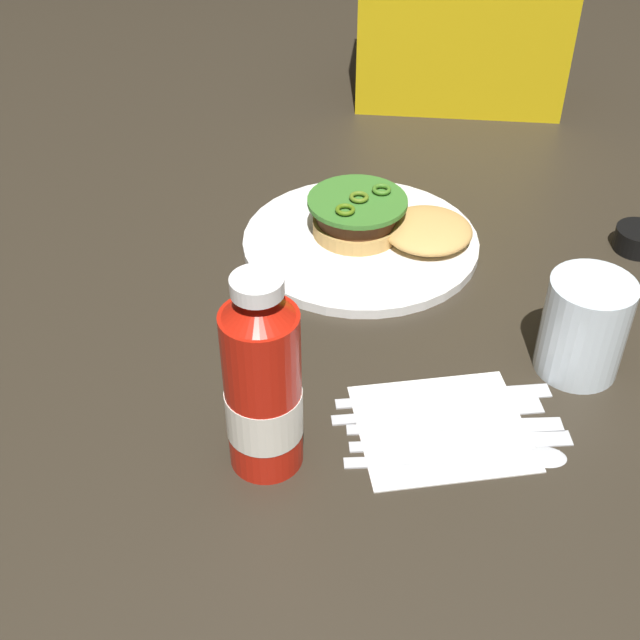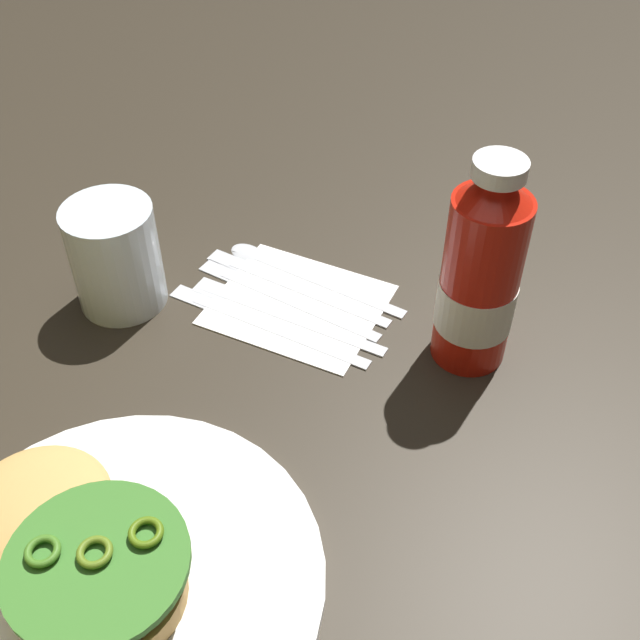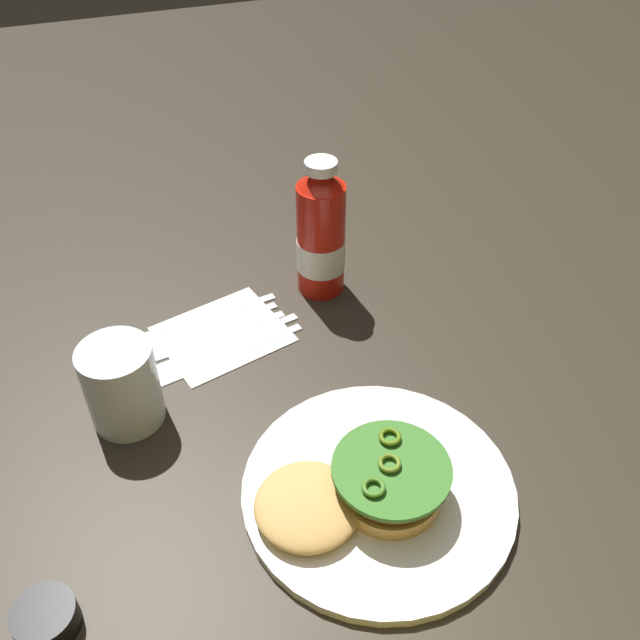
# 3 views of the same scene
# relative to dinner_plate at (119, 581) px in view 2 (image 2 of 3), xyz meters

# --- Properties ---
(ground_plane) EXTENTS (3.00, 3.00, 0.00)m
(ground_plane) POSITION_rel_dinner_plate_xyz_m (0.07, -0.14, -0.01)
(ground_plane) COLOR #2E271D
(dinner_plate) EXTENTS (0.28, 0.28, 0.01)m
(dinner_plate) POSITION_rel_dinner_plate_xyz_m (0.00, 0.00, 0.00)
(dinner_plate) COLOR white
(dinner_plate) RESTS_ON ground_plane
(burger_sandwich) EXTENTS (0.20, 0.12, 0.05)m
(burger_sandwich) POSITION_rel_dinner_plate_xyz_m (0.03, 0.01, 0.03)
(burger_sandwich) COLOR tan
(burger_sandwich) RESTS_ON dinner_plate
(ketchup_bottle) EXTENTS (0.07, 0.07, 0.20)m
(ketchup_bottle) POSITION_rel_dinner_plate_xyz_m (-0.06, -0.35, 0.08)
(ketchup_bottle) COLOR red
(ketchup_bottle) RESTS_ON ground_plane
(water_glass) EXTENTS (0.08, 0.08, 0.10)m
(water_glass) POSITION_rel_dinner_plate_xyz_m (0.23, -0.19, 0.05)
(water_glass) COLOR silver
(water_glass) RESTS_ON ground_plane
(napkin) EXTENTS (0.18, 0.17, 0.00)m
(napkin) POSITION_rel_dinner_plate_xyz_m (0.10, -0.29, -0.00)
(napkin) COLOR white
(napkin) RESTS_ON ground_plane
(spoon_utensil) EXTENTS (0.20, 0.05, 0.00)m
(spoon_utensil) POSITION_rel_dinner_plate_xyz_m (0.14, -0.33, -0.00)
(spoon_utensil) COLOR silver
(spoon_utensil) RESTS_ON napkin
(table_knife) EXTENTS (0.20, 0.05, 0.00)m
(table_knife) POSITION_rel_dinner_plate_xyz_m (0.13, -0.31, -0.00)
(table_knife) COLOR silver
(table_knife) RESTS_ON napkin
(steak_knife) EXTENTS (0.20, 0.04, 0.00)m
(steak_knife) POSITION_rel_dinner_plate_xyz_m (0.12, -0.29, -0.00)
(steak_knife) COLOR silver
(steak_knife) RESTS_ON napkin
(fork_utensil) EXTENTS (0.20, 0.06, 0.00)m
(fork_utensil) POSITION_rel_dinner_plate_xyz_m (0.11, -0.27, -0.00)
(fork_utensil) COLOR silver
(fork_utensil) RESTS_ON napkin
(butter_knife) EXTENTS (0.21, 0.06, 0.00)m
(butter_knife) POSITION_rel_dinner_plate_xyz_m (0.11, -0.25, -0.00)
(butter_knife) COLOR silver
(butter_knife) RESTS_ON napkin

